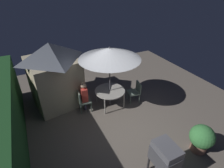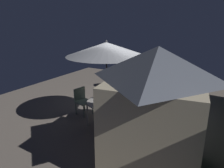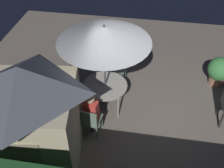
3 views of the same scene
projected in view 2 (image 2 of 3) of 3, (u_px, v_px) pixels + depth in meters
ground_plane at (124, 113)px, 7.10m from camera, size 11.00×11.00×0.00m
garden_shed at (155, 110)px, 4.10m from camera, size 2.24×2.14×2.61m
patio_table at (107, 103)px, 6.21m from camera, size 1.21×1.21×0.73m
patio_umbrella at (106, 49)px, 5.74m from camera, size 2.29×2.29×2.55m
bbq_grill at (150, 74)px, 8.95m from camera, size 0.70×0.51×1.20m
chair_near_shed at (138, 118)px, 5.59m from camera, size 0.53×0.53×0.90m
chair_far_side at (82, 99)px, 6.95m from camera, size 0.54×0.54×0.90m
potted_plant_by_shed at (116, 78)px, 9.66m from camera, size 0.73×0.73×0.93m
person_in_red at (136, 108)px, 5.56m from camera, size 0.37×0.29×1.26m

